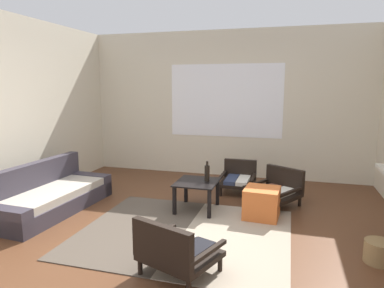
# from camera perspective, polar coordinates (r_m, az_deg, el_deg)

# --- Properties ---
(ground_plane) EXTENTS (7.80, 7.80, 0.00)m
(ground_plane) POSITION_cam_1_polar(r_m,az_deg,el_deg) (3.93, -3.09, -16.02)
(ground_plane) COLOR #56331E
(far_wall_with_window) EXTENTS (5.60, 0.13, 2.70)m
(far_wall_with_window) POSITION_cam_1_polar(r_m,az_deg,el_deg) (6.52, 5.64, 6.54)
(far_wall_with_window) COLOR beige
(far_wall_with_window) RESTS_ON ground
(area_rug) EXTENTS (2.40, 2.05, 0.01)m
(area_rug) POSITION_cam_1_polar(r_m,az_deg,el_deg) (4.16, -1.28, -14.43)
(area_rug) COLOR #4C4238
(area_rug) RESTS_ON ground
(couch) EXTENTS (0.84, 1.83, 0.65)m
(couch) POSITION_cam_1_polar(r_m,az_deg,el_deg) (5.16, -22.63, -7.98)
(couch) COLOR #38333D
(couch) RESTS_ON ground
(coffee_table) EXTENTS (0.55, 0.60, 0.41)m
(coffee_table) POSITION_cam_1_polar(r_m,az_deg,el_deg) (4.74, 0.81, -7.13)
(coffee_table) COLOR black
(coffee_table) RESTS_ON ground
(armchair_by_window) EXTENTS (0.54, 0.58, 0.49)m
(armchair_by_window) POSITION_cam_1_polar(r_m,az_deg,el_deg) (5.63, 7.69, -5.56)
(armchair_by_window) COLOR black
(armchair_by_window) RESTS_ON ground
(armchair_striped_foreground) EXTENTS (0.79, 0.75, 0.55)m
(armchair_striped_foreground) POSITION_cam_1_polar(r_m,az_deg,el_deg) (3.20, -2.81, -17.15)
(armchair_striped_foreground) COLOR black
(armchair_striped_foreground) RESTS_ON ground
(armchair_corner) EXTENTS (0.85, 0.86, 0.52)m
(armchair_corner) POSITION_cam_1_polar(r_m,az_deg,el_deg) (5.13, 13.79, -7.28)
(armchair_corner) COLOR black
(armchair_corner) RESTS_ON ground
(ottoman_orange) EXTENTS (0.46, 0.46, 0.40)m
(ottoman_orange) POSITION_cam_1_polar(r_m,az_deg,el_deg) (4.61, 11.47, -9.57)
(ottoman_orange) COLOR #D1662D
(ottoman_orange) RESTS_ON ground
(glass_bottle) EXTENTS (0.07, 0.07, 0.28)m
(glass_bottle) POSITION_cam_1_polar(r_m,az_deg,el_deg) (4.72, 2.51, -4.78)
(glass_bottle) COLOR black
(glass_bottle) RESTS_ON coffee_table
(wicker_basket) EXTENTS (0.28, 0.28, 0.22)m
(wicker_basket) POSITION_cam_1_polar(r_m,az_deg,el_deg) (3.94, 28.58, -15.44)
(wicker_basket) COLOR olive
(wicker_basket) RESTS_ON ground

